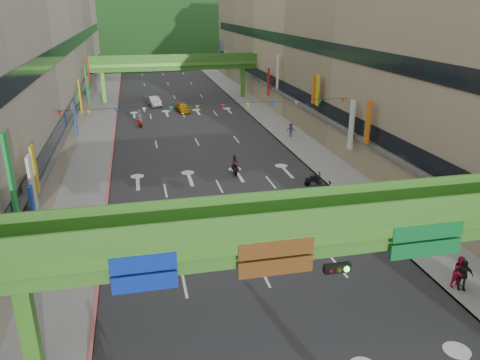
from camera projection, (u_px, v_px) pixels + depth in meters
road_slab at (187, 122)px, 61.32m from camera, size 18.00×140.00×0.02m
sidewalk_left at (100, 125)px, 59.05m from camera, size 4.00×140.00×0.15m
sidewalk_right at (267, 117)px, 63.55m from camera, size 4.00×140.00×0.15m
curb_left at (115, 125)px, 59.43m from camera, size 0.20×140.00×0.18m
curb_right at (254, 118)px, 63.15m from camera, size 0.20×140.00×0.18m
building_row_left at (20, 50)px, 54.13m from camera, size 12.80×95.00×19.00m
building_row_right at (327, 44)px, 61.88m from camera, size 12.80×95.00×19.00m
overpass_near at (331, 245)px, 18.91m from camera, size 28.00×12.27×7.10m
overpass_far at (174, 66)px, 73.14m from camera, size 28.00×2.20×7.10m
hill_left at (106, 50)px, 158.78m from camera, size 168.00×140.00×112.00m
hill_right at (212, 44)px, 185.24m from camera, size 208.00×176.00×128.00m
bunting_string at (210, 107)px, 40.96m from camera, size 26.00×0.36×0.47m
scooter_rider_mid at (235, 164)px, 41.92m from camera, size 0.76×1.60×1.84m
scooter_rider_far at (140, 118)px, 58.38m from camera, size 0.99×1.58×2.16m
parked_scooter_row at (340, 205)px, 34.39m from camera, size 1.60×11.57×1.08m
car_silver at (154, 101)px, 70.58m from camera, size 2.22×4.58×1.45m
car_yellow at (182, 108)px, 66.55m from camera, size 2.14×4.08×1.32m
pedestrian_red at (460, 274)px, 24.84m from camera, size 0.95×0.79×1.79m
pedestrian_dark at (462, 277)px, 24.64m from camera, size 1.10×0.82×1.73m
pedestrian_blue at (291, 131)px, 53.64m from camera, size 0.86×0.75×1.56m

